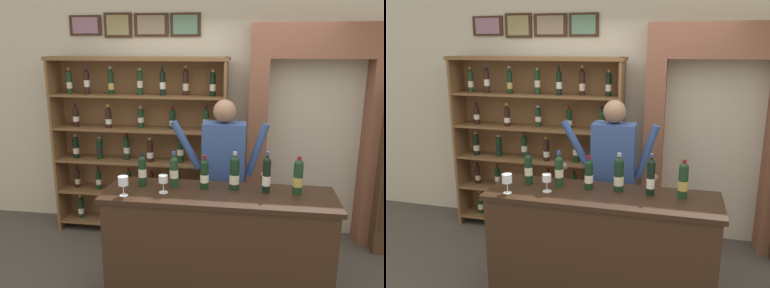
# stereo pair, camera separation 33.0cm
# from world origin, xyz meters

# --- Properties ---
(back_wall) EXTENTS (12.00, 0.19, 3.17)m
(back_wall) POSITION_xyz_m (-0.00, 1.61, 1.59)
(back_wall) COLOR beige
(back_wall) RESTS_ON ground
(wine_shelf) EXTENTS (2.05, 0.35, 2.07)m
(wine_shelf) POSITION_xyz_m (-0.88, 1.30, 1.10)
(wine_shelf) COLOR brown
(wine_shelf) RESTS_ON ground
(archway_doorway) EXTENTS (1.47, 0.45, 2.42)m
(archway_doorway) POSITION_xyz_m (1.09, 1.47, 1.37)
(archway_doorway) COLOR brown
(archway_doorway) RESTS_ON ground
(tasting_counter) EXTENTS (1.88, 0.57, 1.02)m
(tasting_counter) POSITION_xyz_m (0.14, -0.00, 0.51)
(tasting_counter) COLOR #382316
(tasting_counter) RESTS_ON ground
(shopkeeper) EXTENTS (0.95, 0.22, 1.71)m
(shopkeeper) POSITION_xyz_m (0.14, 0.58, 1.06)
(shopkeeper) COLOR #2D3347
(shopkeeper) RESTS_ON ground
(tasting_bottle_rosso) EXTENTS (0.07, 0.07, 0.30)m
(tasting_bottle_rosso) POSITION_xyz_m (-0.51, 0.07, 1.16)
(tasting_bottle_rosso) COLOR black
(tasting_bottle_rosso) RESTS_ON tasting_counter
(tasting_bottle_bianco) EXTENTS (0.07, 0.07, 0.31)m
(tasting_bottle_bianco) POSITION_xyz_m (-0.24, 0.09, 1.17)
(tasting_bottle_bianco) COLOR #19381E
(tasting_bottle_bianco) RESTS_ON tasting_counter
(tasting_bottle_super_tuscan) EXTENTS (0.07, 0.07, 0.29)m
(tasting_bottle_super_tuscan) POSITION_xyz_m (0.01, 0.09, 1.15)
(tasting_bottle_super_tuscan) COLOR black
(tasting_bottle_super_tuscan) RESTS_ON tasting_counter
(tasting_bottle_vin_santo) EXTENTS (0.08, 0.08, 0.32)m
(tasting_bottle_vin_santo) POSITION_xyz_m (0.26, 0.10, 1.17)
(tasting_bottle_vin_santo) COLOR black
(tasting_bottle_vin_santo) RESTS_ON tasting_counter
(tasting_bottle_prosecco) EXTENTS (0.07, 0.07, 0.34)m
(tasting_bottle_prosecco) POSITION_xyz_m (0.52, 0.08, 1.17)
(tasting_bottle_prosecco) COLOR black
(tasting_bottle_prosecco) RESTS_ON tasting_counter
(tasting_bottle_brunello) EXTENTS (0.08, 0.08, 0.31)m
(tasting_bottle_brunello) POSITION_xyz_m (0.77, 0.08, 1.17)
(tasting_bottle_brunello) COLOR #19381E
(tasting_bottle_brunello) RESTS_ON tasting_counter
(wine_glass_left) EXTENTS (0.08, 0.08, 0.15)m
(wine_glass_left) POSITION_xyz_m (-0.30, -0.06, 1.13)
(wine_glass_left) COLOR silver
(wine_glass_left) RESTS_ON tasting_counter
(wine_glass_right) EXTENTS (0.08, 0.08, 0.16)m
(wine_glass_right) POSITION_xyz_m (-0.60, -0.17, 1.14)
(wine_glass_right) COLOR silver
(wine_glass_right) RESTS_ON tasting_counter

